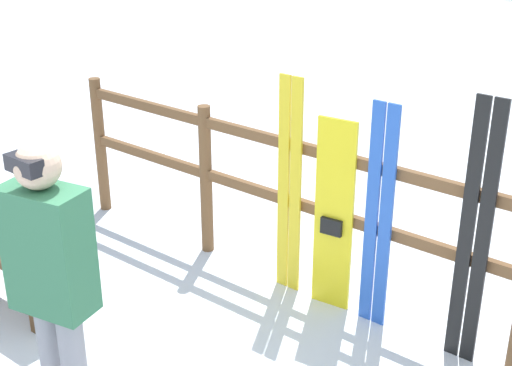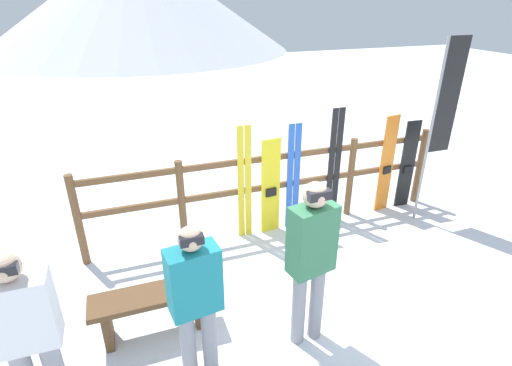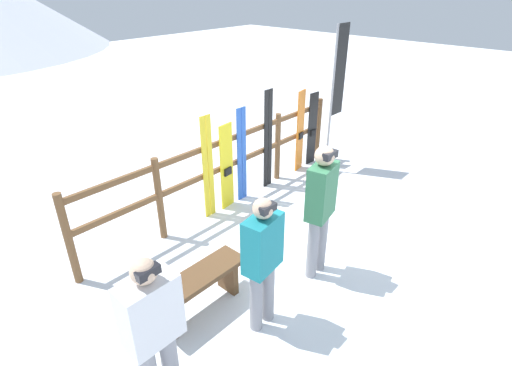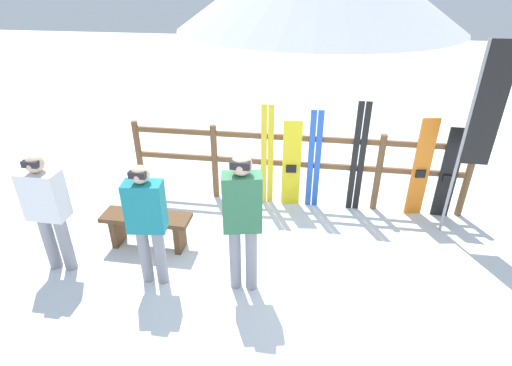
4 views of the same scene
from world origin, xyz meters
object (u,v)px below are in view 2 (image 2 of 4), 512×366
Objects in this scene: person_white at (26,330)px; snowboard_orange at (387,165)px; snowboard_black_stripe at (407,165)px; snowboard_yellow at (271,187)px; person_teal at (195,296)px; ski_pair_black at (334,167)px; ski_pair_blue at (293,178)px; ski_pair_yellow at (245,184)px; bench at (152,304)px; rental_flag at (441,112)px; person_plaid_green at (311,254)px.

person_white is 5.11m from snowboard_orange.
snowboard_yellow is at bearing -180.00° from snowboard_black_stripe.
person_teal is 0.89× the size of ski_pair_black.
ski_pair_blue reaches higher than snowboard_yellow.
person_white is 3.13m from ski_pair_yellow.
ski_pair_blue is at bearing 179.88° from snowboard_orange.
snowboard_yellow is (1.49, 2.08, -0.20)m from person_teal.
ski_pair_blue is (0.73, 0.00, -0.02)m from ski_pair_yellow.
bench is 1.23m from person_white.
snowboard_orange is at bearing 23.38° from person_white.
rental_flag reaches higher than ski_pair_black.
ski_pair_black is 0.65× the size of rental_flag.
person_white is 1.01× the size of snowboard_orange.
snowboard_orange is (3.42, 2.08, -0.13)m from person_teal.
bench is at bearing 32.71° from person_white.
ski_pair_black reaches higher than snowboard_yellow.
snowboard_orange is (1.93, 0.00, 0.07)m from snowboard_yellow.
bench is 0.68× the size of ski_pair_black.
rental_flag is at bearing -11.96° from ski_pair_blue.
ski_pair_black is at bearing 0.20° from snowboard_yellow.
ski_pair_yellow is 2.31m from snowboard_orange.
person_teal reaches higher than snowboard_black_stripe.
person_white is 1.09× the size of snowboard_black_stripe.
bench is at bearing -146.64° from ski_pair_blue.
bench is 2.35m from snowboard_yellow.
snowboard_black_stripe reaches higher than bench.
snowboard_black_stripe is at bearing -0.10° from ski_pair_blue.
bench is at bearing -142.02° from snowboard_yellow.
ski_pair_blue is (1.84, 2.08, -0.10)m from person_teal.
person_teal is at bearing -2.42° from person_white.
ski_pair_yellow is 0.61× the size of rental_flag.
person_teal is 2.36m from ski_pair_yellow.
person_plaid_green reaches higher than snowboard_yellow.
person_plaid_green reaches higher than person_white.
ski_pair_blue is at bearing 180.00° from ski_pair_black.
snowboard_yellow is at bearing 169.82° from rental_flag.
ski_pair_yellow is at bearing 44.72° from bench.
snowboard_orange is at bearing -0.12° from ski_pair_blue.
rental_flag is at bearing 17.32° from person_white.
ski_pair_yellow is at bearing -180.00° from ski_pair_black.
rental_flag reaches higher than snowboard_yellow.
bench is 4.41m from snowboard_black_stripe.
ski_pair_blue is at bearing 33.17° from person_white.
ski_pair_yellow reaches higher than snowboard_yellow.
bench is at bearing -161.03° from snowboard_black_stripe.
ski_pair_yellow reaches higher than ski_pair_blue.
snowboard_orange reaches higher than snowboard_yellow.
ski_pair_blue reaches higher than snowboard_black_stripe.
ski_pair_black is at bearing 0.00° from ski_pair_yellow.
bench is at bearing 117.54° from person_teal.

